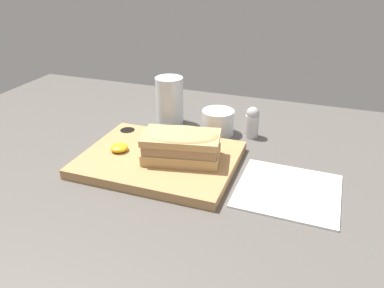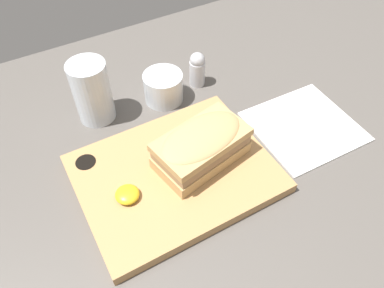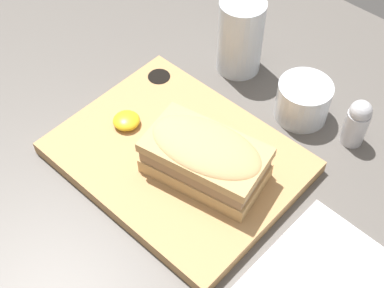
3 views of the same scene
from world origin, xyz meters
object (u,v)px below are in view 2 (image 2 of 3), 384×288
Objects in this scene: sandwich at (201,145)px; salt_shaker at (197,69)px; water_glass at (93,95)px; wine_glass at (163,88)px; napkin at (304,126)px; serving_board at (174,173)px.

salt_shaker is (11.01, 20.52, -1.71)cm from sandwich.
water_glass reaches higher than wine_glass.
water_glass is at bearing 146.19° from napkin.
sandwich is 1.36× the size of water_glass.
wine_glass is (14.16, -1.98, -2.75)cm from water_glass.
water_glass is 14.56cm from wine_glass.
water_glass reaches higher than serving_board.
salt_shaker is (8.63, 0.85, 1.27)cm from wine_glass.
salt_shaker reaches higher than napkin.
water_glass is at bearing 172.05° from wine_glass.
napkin is (22.92, -1.60, -5.57)cm from sandwich.
water_glass is (-6.45, 21.51, 4.51)cm from serving_board.
salt_shaker is (16.34, 20.38, 3.02)cm from serving_board.
wine_glass is 0.41× the size of napkin.
napkin is at bearing -3.98° from sandwich.
wine_glass is at bearing -7.95° from water_glass.
water_glass is at bearing 118.56° from sandwich.
water_glass reaches higher than sandwich.
salt_shaker is at bearing -2.82° from water_glass.
water_glass is 0.64× the size of napkin.
serving_board is 28.31cm from napkin.
salt_shaker reaches higher than wine_glass.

